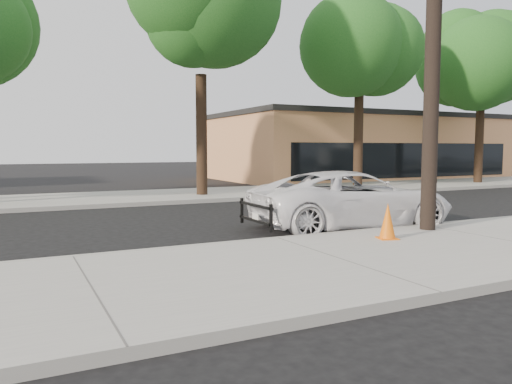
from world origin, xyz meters
TOP-DOWN VIEW (x-y plane):
  - ground at (0.00, 0.00)m, footprint 120.00×120.00m
  - near_sidewalk at (0.00, -4.30)m, footprint 90.00×4.40m
  - far_sidewalk at (0.00, 8.50)m, footprint 90.00×5.00m
  - curb_near at (0.00, -2.10)m, footprint 90.00×0.12m
  - building_main at (16.00, 16.00)m, footprint 18.00×10.00m
  - utility_pole at (3.60, -2.70)m, footprint 1.40×0.34m
  - tree_c at (2.22, 7.64)m, footprint 4.96×4.80m
  - tree_d at (10.20, 7.95)m, footprint 4.50×4.35m
  - tree_e at (18.21, 7.74)m, footprint 4.80×4.65m
  - police_cruiser at (2.77, -0.96)m, footprint 5.35×2.83m
  - traffic_cone at (1.96, -3.23)m, footprint 0.47×0.47m

SIDE VIEW (x-z plane):
  - ground at x=0.00m, z-range 0.00..0.00m
  - near_sidewalk at x=0.00m, z-range 0.00..0.15m
  - far_sidewalk at x=0.00m, z-range 0.00..0.15m
  - curb_near at x=0.00m, z-range -0.01..0.15m
  - traffic_cone at x=1.96m, z-range 0.14..0.87m
  - police_cruiser at x=2.77m, z-range 0.00..1.43m
  - building_main at x=16.00m, z-range 0.00..4.00m
  - utility_pole at x=3.60m, z-range 0.20..9.20m
  - tree_d at x=10.20m, z-range 1.99..10.74m
  - tree_e at x=18.21m, z-range 2.07..11.32m
  - tree_c at x=2.22m, z-range 2.13..11.68m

